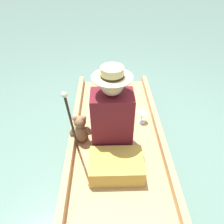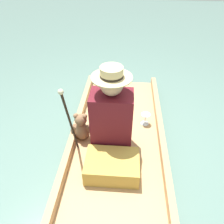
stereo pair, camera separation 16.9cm
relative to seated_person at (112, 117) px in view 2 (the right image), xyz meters
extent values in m
plane|color=slate|center=(0.05, -0.06, -0.46)|extent=(16.00, 16.00, 0.00)
cube|color=tan|center=(0.05, -0.06, -0.40)|extent=(1.01, 2.70, 0.11)
cube|color=tan|center=(-0.42, -0.06, -0.30)|extent=(0.06, 2.70, 0.09)
cube|color=tan|center=(0.53, -0.06, -0.30)|extent=(0.06, 2.70, 0.09)
cube|color=#B7933D|center=(0.03, -0.39, -0.26)|extent=(0.49, 0.34, 0.17)
cube|color=white|center=(0.00, 0.29, -0.29)|extent=(0.35, 0.43, 0.11)
cube|color=#5B141E|center=(0.00, -0.06, -0.02)|extent=(0.39, 0.26, 0.66)
cube|color=beige|center=(0.00, 0.08, 0.03)|extent=(0.04, 0.01, 0.36)
cube|color=white|center=(-0.11, 0.08, 0.06)|extent=(0.02, 0.01, 0.39)
cube|color=white|center=(0.11, 0.08, 0.06)|extent=(0.02, 0.01, 0.39)
sphere|color=tan|center=(0.00, -0.06, 0.41)|extent=(0.20, 0.20, 0.20)
cylinder|color=#CCB77F|center=(0.00, -0.06, 0.48)|extent=(0.35, 0.35, 0.01)
cylinder|color=#CCB77F|center=(0.00, -0.06, 0.53)|extent=(0.19, 0.19, 0.09)
cylinder|color=black|center=(0.00, -0.06, 0.50)|extent=(0.20, 0.20, 0.02)
ellipsoid|color=#846042|center=(-0.32, 0.03, -0.24)|extent=(0.15, 0.12, 0.22)
sphere|color=#846042|center=(-0.32, 0.03, -0.07)|extent=(0.13, 0.13, 0.13)
sphere|color=brown|center=(-0.32, 0.08, -0.08)|extent=(0.05, 0.05, 0.05)
sphere|color=#846042|center=(-0.37, 0.03, -0.03)|extent=(0.05, 0.05, 0.05)
sphere|color=#846042|center=(-0.28, 0.03, -0.03)|extent=(0.05, 0.05, 0.05)
cylinder|color=#846042|center=(-0.40, 0.03, -0.20)|extent=(0.09, 0.06, 0.10)
cylinder|color=#846042|center=(-0.24, 0.03, -0.20)|extent=(0.09, 0.06, 0.10)
sphere|color=#846042|center=(-0.36, 0.06, -0.32)|extent=(0.06, 0.06, 0.06)
sphere|color=#846042|center=(-0.28, 0.06, -0.32)|extent=(0.06, 0.06, 0.06)
cylinder|color=silver|center=(0.36, 0.33, -0.34)|extent=(0.09, 0.09, 0.01)
cylinder|color=silver|center=(0.36, 0.33, -0.30)|extent=(0.01, 0.01, 0.09)
cone|color=silver|center=(0.36, 0.33, -0.23)|extent=(0.11, 0.11, 0.05)
cylinder|color=black|center=(-0.35, -0.23, 0.08)|extent=(0.02, 0.26, 0.85)
sphere|color=beige|center=(-0.35, -0.34, 0.50)|extent=(0.04, 0.04, 0.04)
camera|label=1|loc=(-0.05, -1.65, 1.36)|focal=35.00mm
camera|label=2|loc=(0.12, -1.65, 1.36)|focal=35.00mm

